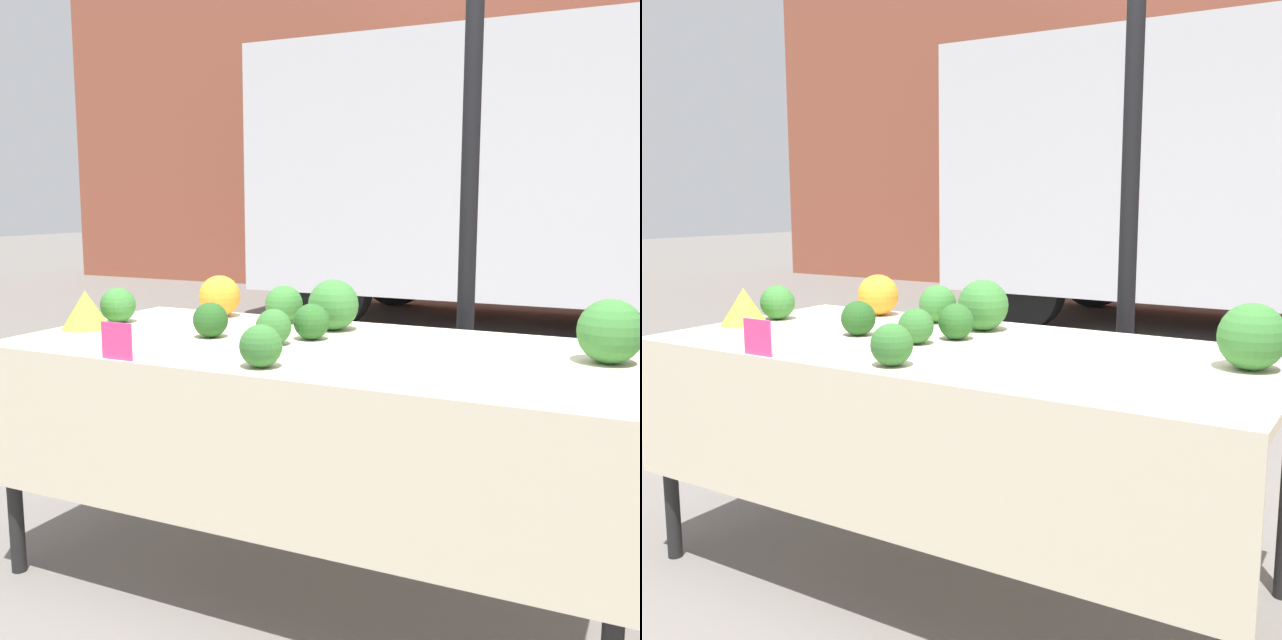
# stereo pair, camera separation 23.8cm
# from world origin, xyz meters

# --- Properties ---
(ground_plane) EXTENTS (40.00, 40.00, 0.00)m
(ground_plane) POSITION_xyz_m (0.00, 0.00, 0.00)
(ground_plane) COLOR slate
(building_facade) EXTENTS (16.00, 0.60, 5.03)m
(building_facade) POSITION_xyz_m (0.00, 7.80, 2.51)
(building_facade) COLOR brown
(building_facade) RESTS_ON ground_plane
(tent_pole) EXTENTS (0.07, 0.07, 2.28)m
(tent_pole) POSITION_xyz_m (0.26, 0.81, 1.14)
(tent_pole) COLOR black
(tent_pole) RESTS_ON ground_plane
(parked_truck) EXTENTS (5.08, 2.29, 2.72)m
(parked_truck) POSITION_xyz_m (-0.49, 5.39, 1.45)
(parked_truck) COLOR silver
(parked_truck) RESTS_ON ground_plane
(market_table) EXTENTS (2.00, 0.95, 0.79)m
(market_table) POSITION_xyz_m (0.00, -0.07, 0.71)
(market_table) COLOR beige
(market_table) RESTS_ON ground_plane
(orange_cauliflower) EXTENTS (0.16, 0.16, 0.16)m
(orange_cauliflower) POSITION_xyz_m (-0.61, 0.35, 0.88)
(orange_cauliflower) COLOR orange
(orange_cauliflower) RESTS_ON market_table
(romanesco_head) EXTENTS (0.17, 0.17, 0.14)m
(romanesco_head) POSITION_xyz_m (-0.89, -0.09, 0.86)
(romanesco_head) COLOR #93B238
(romanesco_head) RESTS_ON market_table
(broccoli_head_0) EXTENTS (0.12, 0.12, 0.12)m
(broccoli_head_0) POSITION_xyz_m (-0.39, -0.04, 0.85)
(broccoli_head_0) COLOR #23511E
(broccoli_head_0) RESTS_ON market_table
(broccoli_head_1) EXTENTS (0.18, 0.18, 0.18)m
(broccoli_head_1) POSITION_xyz_m (0.86, 0.10, 0.89)
(broccoli_head_1) COLOR #387533
(broccoli_head_1) RESTS_ON market_table
(broccoli_head_2) EXTENTS (0.18, 0.18, 0.18)m
(broccoli_head_2) POSITION_xyz_m (-0.07, 0.26, 0.88)
(broccoli_head_2) COLOR #387533
(broccoli_head_2) RESTS_ON market_table
(broccoli_head_3) EXTENTS (0.14, 0.14, 0.14)m
(broccoli_head_3) POSITION_xyz_m (-0.31, 0.33, 0.86)
(broccoli_head_3) COLOR #387533
(broccoli_head_3) RESTS_ON market_table
(broccoli_head_4) EXTENTS (0.12, 0.12, 0.12)m
(broccoli_head_4) POSITION_xyz_m (-0.01, -0.37, 0.85)
(broccoli_head_4) COLOR #336B2D
(broccoli_head_4) RESTS_ON market_table
(broccoli_head_5) EXTENTS (0.12, 0.12, 0.12)m
(broccoli_head_5) POSITION_xyz_m (-0.06, 0.07, 0.85)
(broccoli_head_5) COLOR #285B23
(broccoli_head_5) RESTS_ON market_table
(broccoli_head_6) EXTENTS (0.13, 0.13, 0.13)m
(broccoli_head_6) POSITION_xyz_m (-0.88, 0.06, 0.86)
(broccoli_head_6) COLOR #387533
(broccoli_head_6) RESTS_ON market_table
(broccoli_head_7) EXTENTS (0.12, 0.12, 0.12)m
(broccoli_head_7) POSITION_xyz_m (-0.13, -0.07, 0.85)
(broccoli_head_7) COLOR #336B2D
(broccoli_head_7) RESTS_ON market_table
(price_sign) EXTENTS (0.11, 0.01, 0.11)m
(price_sign) POSITION_xyz_m (-0.43, -0.46, 0.85)
(price_sign) COLOR #E53D84
(price_sign) RESTS_ON market_table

